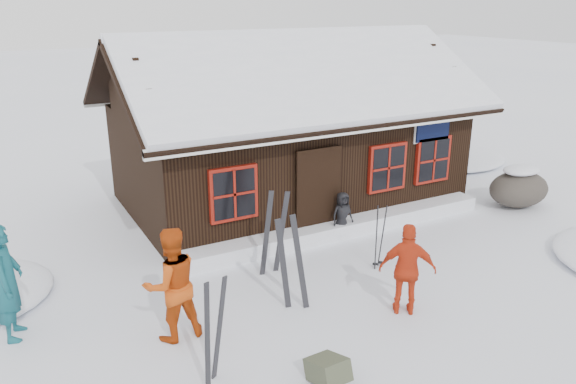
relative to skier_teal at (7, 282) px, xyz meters
name	(u,v)px	position (x,y,z in m)	size (l,w,h in m)	color
ground	(344,292)	(5.37, -1.34, -0.96)	(120.00, 120.00, 0.00)	white
mountain_hut	(287,142)	(6.87, 3.64, 0.62)	(8.90, 6.09, 4.42)	black
snow_drift	(344,227)	(6.87, 0.91, -0.78)	(7.60, 0.60, 0.35)	white
snow_mounds	(359,239)	(7.02, 0.53, -0.96)	(20.60, 13.20, 0.48)	white
skier_teal	(7,282)	(0.00, 0.00, 0.00)	(0.70, 0.46, 1.91)	#13515C
skier_orange_left	(172,284)	(2.21, -1.24, -0.03)	(0.90, 0.70, 1.85)	#C1440D
skier_orange_right	(407,270)	(5.88, -2.40, -0.15)	(0.95, 0.39, 1.61)	red
skier_crouched	(342,215)	(6.74, 0.81, -0.43)	(0.52, 0.34, 1.06)	black
boulder	(519,188)	(11.87, 0.32, -0.47)	(1.65, 1.24, 0.97)	#49423A
ski_pair_left	(213,334)	(2.37, -2.55, -0.21)	(0.50, 0.31, 1.59)	black
ski_pair_mid	(292,265)	(4.25, -1.36, -0.12)	(0.61, 0.21, 1.77)	black
ski_pair_right	(274,234)	(4.61, -0.01, -0.14)	(0.58, 0.25, 1.73)	black
ski_poles	(379,238)	(6.54, -0.80, -0.32)	(0.24, 0.12, 1.34)	black
backpack_olive	(328,374)	(3.71, -3.37, -0.80)	(0.43, 0.57, 0.31)	#424632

